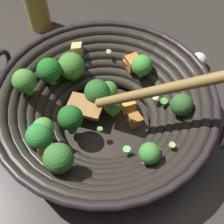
% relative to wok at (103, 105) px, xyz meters
% --- Properties ---
extents(ground_plane, '(4.00, 4.00, 0.00)m').
position_rel_wok_xyz_m(ground_plane, '(-0.00, 0.00, -0.07)').
color(ground_plane, '#332D28').
extents(wok, '(0.42, 0.42, 0.22)m').
position_rel_wok_xyz_m(wok, '(0.00, 0.00, 0.00)').
color(wok, black).
rests_on(wok, ground).
extents(garlic_bulb, '(0.04, 0.04, 0.04)m').
position_rel_wok_xyz_m(garlic_bulb, '(-0.24, -0.14, -0.05)').
color(garlic_bulb, silver).
rests_on(garlic_bulb, ground).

